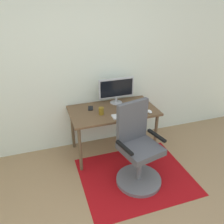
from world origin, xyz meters
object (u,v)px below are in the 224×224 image
object	(u,v)px
computer_mouse	(149,111)
cell_phone	(91,108)
keyboard	(127,115)
office_chair	(138,153)
desk	(113,114)
monitor	(116,89)
coffee_cup	(101,111)

from	to	relation	value
computer_mouse	cell_phone	bearing A→B (deg)	152.61
keyboard	computer_mouse	bearing A→B (deg)	-2.55
keyboard	office_chair	xyz separation A→B (m)	(-0.04, -0.46, -0.30)
cell_phone	office_chair	bearing A→B (deg)	-51.51
desk	monitor	bearing A→B (deg)	59.89
monitor	cell_phone	bearing A→B (deg)	-171.16
desk	monitor	size ratio (longest dim) A/B	2.32
coffee_cup	cell_phone	distance (m)	0.25
monitor	computer_mouse	size ratio (longest dim) A/B	5.11
desk	keyboard	bearing A→B (deg)	-61.10
desk	computer_mouse	bearing A→B (deg)	-28.65
keyboard	office_chair	world-z (taller)	office_chair
desk	monitor	world-z (taller)	monitor
cell_phone	coffee_cup	bearing A→B (deg)	-52.59
monitor	cell_phone	xyz separation A→B (m)	(-0.41, -0.06, -0.22)
keyboard	cell_phone	world-z (taller)	keyboard
desk	office_chair	bearing A→B (deg)	-82.90
desk	cell_phone	xyz separation A→B (m)	(-0.29, 0.14, 0.08)
keyboard	coffee_cup	world-z (taller)	coffee_cup
coffee_cup	office_chair	xyz separation A→B (m)	(0.28, -0.61, -0.34)
keyboard	computer_mouse	xyz separation A→B (m)	(0.32, -0.01, 0.01)
cell_phone	keyboard	bearing A→B (deg)	-27.36
desk	keyboard	distance (m)	0.28
coffee_cup	cell_phone	xyz separation A→B (m)	(-0.10, 0.22, -0.05)
computer_mouse	coffee_cup	bearing A→B (deg)	165.89
monitor	computer_mouse	xyz separation A→B (m)	(0.33, -0.45, -0.21)
desk	keyboard	size ratio (longest dim) A/B	2.87
computer_mouse	desk	bearing A→B (deg)	151.35
keyboard	office_chair	size ratio (longest dim) A/B	0.40
cell_phone	office_chair	distance (m)	0.97
desk	computer_mouse	xyz separation A→B (m)	(0.45, -0.25, 0.09)
office_chair	cell_phone	bearing A→B (deg)	101.29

